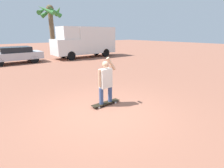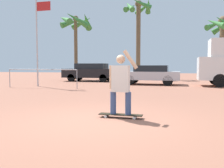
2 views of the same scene
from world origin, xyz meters
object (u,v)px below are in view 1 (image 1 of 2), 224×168
at_px(skateboard, 106,103).
at_px(camper_van, 86,41).
at_px(parked_car_silver, 15,54).
at_px(palm_tree_near_van, 50,17).
at_px(person_skateboarder, 106,80).

bearing_deg(skateboard, camper_van, 62.40).
height_order(skateboard, parked_car_silver, parked_car_silver).
bearing_deg(camper_van, skateboard, -117.60).
distance_m(camper_van, palm_tree_near_van, 6.93).
bearing_deg(parked_car_silver, person_skateboarder, -87.03).
height_order(skateboard, camper_van, camper_van).
bearing_deg(palm_tree_near_van, parked_car_silver, -131.94).
height_order(person_skateboarder, palm_tree_near_van, palm_tree_near_van).
distance_m(skateboard, palm_tree_near_van, 18.38).
height_order(person_skateboarder, parked_car_silver, person_skateboarder).
distance_m(skateboard, person_skateboarder, 0.81).
height_order(parked_car_silver, palm_tree_near_van, palm_tree_near_van).
bearing_deg(skateboard, person_skateboarder, -180.00).
height_order(camper_van, palm_tree_near_van, palm_tree_near_van).
xyz_separation_m(skateboard, camper_van, (5.70, 10.89, 1.51)).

